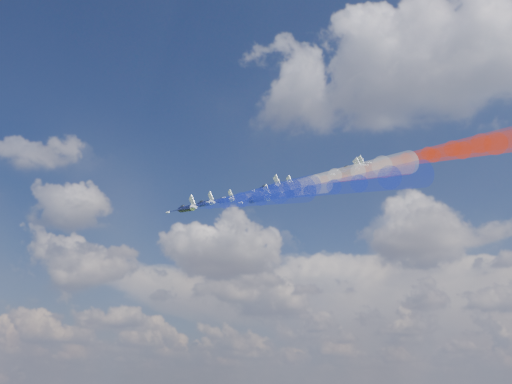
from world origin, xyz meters
The scene contains 16 objects.
jet_lead centered at (-2.33, 3.14, 159.71)m, with size 9.83×12.29×3.28m, color black, non-canonical shape.
trail_lead centered at (19.50, -12.34, 154.44)m, with size 4.10×43.71×4.10m, color white, non-canonical shape.
jet_inner_left centered at (1.35, -12.80, 154.11)m, with size 9.83×12.29×3.28m, color black, non-canonical shape.
trail_inner_left centered at (23.19, -28.29, 148.84)m, with size 4.10×43.71×4.10m, color #1729C4, non-canonical shape.
jet_inner_right centered at (14.24, 4.24, 161.32)m, with size 9.83×12.29×3.28m, color black, non-canonical shape.
trail_inner_right centered at (36.07, -11.25, 156.05)m, with size 4.10×43.71×4.10m, color red, non-canonical shape.
jet_outer_left centered at (6.89, -29.16, 147.86)m, with size 9.83×12.29×3.28m, color black, non-canonical shape.
trail_outer_left centered at (28.72, -44.64, 142.59)m, with size 4.10×43.71×4.10m, color #1729C4, non-canonical shape.
jet_center_third centered at (18.66, -12.67, 155.59)m, with size 9.83×12.29×3.28m, color black, non-canonical shape.
trail_center_third centered at (40.50, -28.16, 150.32)m, with size 4.10×43.71×4.10m, color white, non-canonical shape.
jet_outer_right centered at (33.53, 3.40, 163.09)m, with size 9.83×12.29×3.28m, color black, non-canonical shape.
trail_outer_right centered at (55.36, -12.09, 157.82)m, with size 4.10×43.71×4.10m, color red, non-canonical shape.
jet_rear_left centered at (24.00, -28.54, 147.77)m, with size 9.83×12.29×3.28m, color black, non-canonical shape.
trail_rear_left centered at (45.84, -44.03, 142.50)m, with size 4.10×43.71×4.10m, color #1729C4, non-canonical shape.
jet_rear_right centered at (37.51, -11.97, 156.69)m, with size 9.83×12.29×3.28m, color black, non-canonical shape.
trail_rear_right centered at (59.34, -27.46, 151.42)m, with size 4.10×43.71×4.10m, color red, non-canonical shape.
Camera 1 is at (80.65, -139.39, 109.67)m, focal length 44.83 mm.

